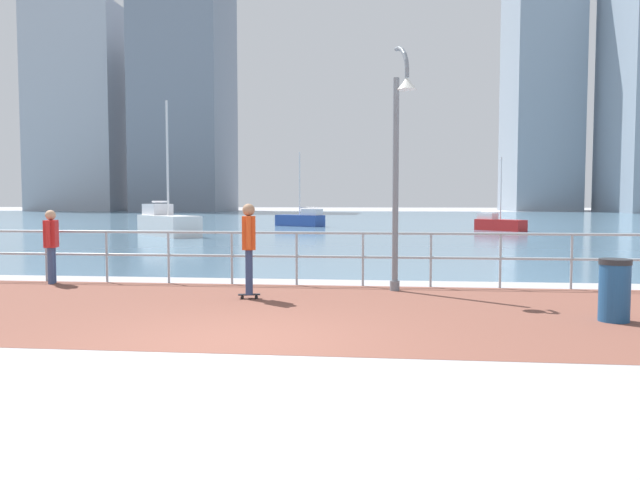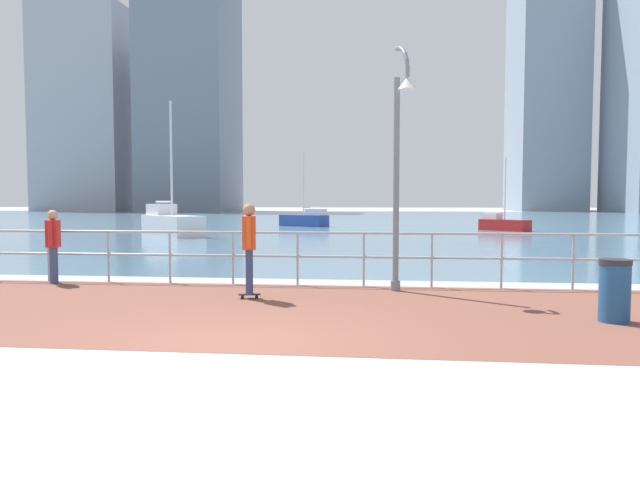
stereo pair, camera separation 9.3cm
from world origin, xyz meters
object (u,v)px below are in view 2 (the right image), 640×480
skateboarder (249,242)px  sailboat_yellow (503,224)px  sailboat_navy (171,223)px  sailboat_gray (305,219)px  trash_bin (615,290)px  lamppost (400,157)px  bystander (53,241)px

skateboarder → sailboat_yellow: size_ratio=0.40×
sailboat_navy → sailboat_gray: bearing=67.1°
skateboarder → sailboat_yellow: sailboat_yellow is taller
trash_bin → sailboat_navy: sailboat_navy is taller
lamppost → skateboarder: (-2.71, -1.16, -1.59)m
lamppost → skateboarder: size_ratio=2.75×
lamppost → trash_bin: bearing=-40.0°
skateboarder → trash_bin: (5.84, -1.47, -0.57)m
trash_bin → sailboat_navy: size_ratio=0.14×
lamppost → sailboat_yellow: size_ratio=1.10×
lamppost → trash_bin: size_ratio=5.12×
skateboarder → sailboat_yellow: bearing=71.3°
skateboarder → bystander: 4.95m
skateboarder → sailboat_navy: 21.26m
sailboat_yellow → bystander: bearing=-118.6°
lamppost → sailboat_yellow: lamppost is taller
sailboat_navy → skateboarder: bearing=-66.0°
lamppost → trash_bin: (3.13, -2.63, -2.17)m
skateboarder → sailboat_gray: size_ratio=0.34×
sailboat_navy → sailboat_gray: (5.16, 12.20, -0.16)m
sailboat_gray → sailboat_yellow: bearing=-21.1°
bystander → sailboat_navy: 18.28m
trash_bin → sailboat_yellow: sailboat_yellow is taller
trash_bin → sailboat_gray: (-9.34, 33.08, 0.02)m
sailboat_navy → trash_bin: bearing=-55.2°
lamppost → sailboat_navy: bearing=121.9°
bystander → trash_bin: 10.97m
lamppost → sailboat_navy: sailboat_navy is taller
skateboarder → trash_bin: 6.05m
bystander → sailboat_yellow: sailboat_yellow is taller
lamppost → skateboarder: bearing=-156.8°
skateboarder → sailboat_yellow: (9.05, 26.76, -0.63)m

